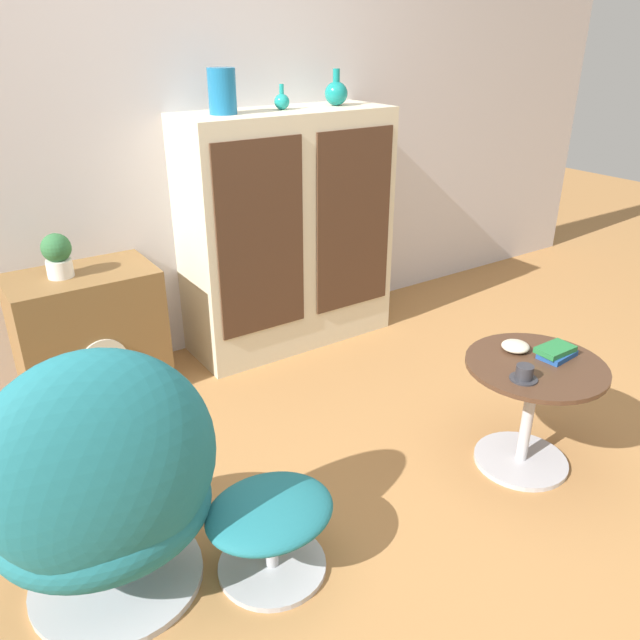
{
  "coord_description": "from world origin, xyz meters",
  "views": [
    {
      "loc": [
        -1.05,
        -1.25,
        1.58
      ],
      "look_at": [
        0.19,
        0.58,
        0.55
      ],
      "focal_mm": 35.0,
      "sensor_mm": 36.0,
      "label": 1
    }
  ],
  "objects_px": {
    "teacup": "(524,374)",
    "tv_console": "(90,335)",
    "potted_plant": "(57,255)",
    "coffee_table": "(530,402)",
    "sideboard": "(288,232)",
    "egg_chair": "(103,492)",
    "ottoman": "(270,521)",
    "book_stack": "(556,352)",
    "vase_inner_right": "(336,93)",
    "vase_leftmost": "(222,91)",
    "vase_inner_left": "(282,101)",
    "bowl": "(515,346)"
  },
  "relations": [
    {
      "from": "teacup",
      "to": "tv_console",
      "type": "bearing_deg",
      "value": 125.69
    },
    {
      "from": "potted_plant",
      "to": "coffee_table",
      "type": "bearing_deg",
      "value": -48.58
    },
    {
      "from": "sideboard",
      "to": "potted_plant",
      "type": "distance_m",
      "value": 1.15
    },
    {
      "from": "egg_chair",
      "to": "ottoman",
      "type": "height_order",
      "value": "egg_chair"
    },
    {
      "from": "tv_console",
      "to": "book_stack",
      "type": "relative_size",
      "value": 4.06
    },
    {
      "from": "sideboard",
      "to": "vase_inner_right",
      "type": "relative_size",
      "value": 7.0
    },
    {
      "from": "vase_leftmost",
      "to": "vase_inner_left",
      "type": "height_order",
      "value": "vase_leftmost"
    },
    {
      "from": "vase_inner_left",
      "to": "vase_inner_right",
      "type": "relative_size",
      "value": 0.66
    },
    {
      "from": "vase_inner_right",
      "to": "bowl",
      "type": "relative_size",
      "value": 1.64
    },
    {
      "from": "tv_console",
      "to": "ottoman",
      "type": "distance_m",
      "value": 1.42
    },
    {
      "from": "vase_leftmost",
      "to": "teacup",
      "type": "relative_size",
      "value": 2.02
    },
    {
      "from": "sideboard",
      "to": "egg_chair",
      "type": "height_order",
      "value": "sideboard"
    },
    {
      "from": "ottoman",
      "to": "vase_leftmost",
      "type": "height_order",
      "value": "vase_leftmost"
    },
    {
      "from": "coffee_table",
      "to": "book_stack",
      "type": "distance_m",
      "value": 0.22
    },
    {
      "from": "vase_leftmost",
      "to": "potted_plant",
      "type": "distance_m",
      "value": 1.03
    },
    {
      "from": "sideboard",
      "to": "book_stack",
      "type": "bearing_deg",
      "value": -79.53
    },
    {
      "from": "egg_chair",
      "to": "potted_plant",
      "type": "distance_m",
      "value": 1.29
    },
    {
      "from": "vase_inner_right",
      "to": "potted_plant",
      "type": "relative_size",
      "value": 0.91
    },
    {
      "from": "book_stack",
      "to": "ottoman",
      "type": "bearing_deg",
      "value": 175.48
    },
    {
      "from": "ottoman",
      "to": "vase_inner_left",
      "type": "height_order",
      "value": "vase_inner_left"
    },
    {
      "from": "vase_leftmost",
      "to": "book_stack",
      "type": "distance_m",
      "value": 1.82
    },
    {
      "from": "potted_plant",
      "to": "egg_chair",
      "type": "bearing_deg",
      "value": -100.02
    },
    {
      "from": "vase_leftmost",
      "to": "potted_plant",
      "type": "height_order",
      "value": "vase_leftmost"
    },
    {
      "from": "tv_console",
      "to": "coffee_table",
      "type": "xyz_separation_m",
      "value": [
        1.25,
        -1.5,
        -0.02
      ]
    },
    {
      "from": "vase_inner_right",
      "to": "book_stack",
      "type": "height_order",
      "value": "vase_inner_right"
    },
    {
      "from": "vase_leftmost",
      "to": "teacup",
      "type": "height_order",
      "value": "vase_leftmost"
    },
    {
      "from": "coffee_table",
      "to": "teacup",
      "type": "bearing_deg",
      "value": -159.9
    },
    {
      "from": "tv_console",
      "to": "potted_plant",
      "type": "relative_size",
      "value": 3.26
    },
    {
      "from": "vase_leftmost",
      "to": "vase_inner_right",
      "type": "bearing_deg",
      "value": 0.0
    },
    {
      "from": "egg_chair",
      "to": "book_stack",
      "type": "height_order",
      "value": "egg_chair"
    },
    {
      "from": "tv_console",
      "to": "book_stack",
      "type": "height_order",
      "value": "tv_console"
    },
    {
      "from": "tv_console",
      "to": "teacup",
      "type": "bearing_deg",
      "value": -54.31
    },
    {
      "from": "potted_plant",
      "to": "teacup",
      "type": "bearing_deg",
      "value": -52.52
    },
    {
      "from": "ottoman",
      "to": "egg_chair",
      "type": "bearing_deg",
      "value": 158.32
    },
    {
      "from": "tv_console",
      "to": "vase_leftmost",
      "type": "relative_size",
      "value": 3.16
    },
    {
      "from": "sideboard",
      "to": "bowl",
      "type": "xyz_separation_m",
      "value": [
        0.19,
        -1.37,
        -0.15
      ]
    },
    {
      "from": "bowl",
      "to": "vase_leftmost",
      "type": "bearing_deg",
      "value": 110.8
    },
    {
      "from": "vase_inner_left",
      "to": "teacup",
      "type": "distance_m",
      "value": 1.73
    },
    {
      "from": "vase_inner_left",
      "to": "vase_inner_right",
      "type": "distance_m",
      "value": 0.32
    },
    {
      "from": "vase_leftmost",
      "to": "teacup",
      "type": "bearing_deg",
      "value": -76.52
    },
    {
      "from": "vase_inner_right",
      "to": "book_stack",
      "type": "xyz_separation_m",
      "value": [
        -0.03,
        -1.49,
        -0.82
      ]
    },
    {
      "from": "vase_leftmost",
      "to": "vase_inner_right",
      "type": "xyz_separation_m",
      "value": [
        0.63,
        0.0,
        -0.04
      ]
    },
    {
      "from": "sideboard",
      "to": "egg_chair",
      "type": "bearing_deg",
      "value": -138.24
    },
    {
      "from": "ottoman",
      "to": "vase_leftmost",
      "type": "distance_m",
      "value": 1.9
    },
    {
      "from": "sideboard",
      "to": "vase_inner_right",
      "type": "bearing_deg",
      "value": 0.73
    },
    {
      "from": "tv_console",
      "to": "vase_inner_left",
      "type": "bearing_deg",
      "value": -0.6
    },
    {
      "from": "egg_chair",
      "to": "vase_inner_left",
      "type": "bearing_deg",
      "value": 42.23
    },
    {
      "from": "ottoman",
      "to": "coffee_table",
      "type": "bearing_deg",
      "value": -4.62
    },
    {
      "from": "vase_inner_left",
      "to": "bowl",
      "type": "bearing_deg",
      "value": -81.35
    },
    {
      "from": "tv_console",
      "to": "potted_plant",
      "type": "xyz_separation_m",
      "value": [
        -0.08,
        0.0,
        0.41
      ]
    }
  ]
}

